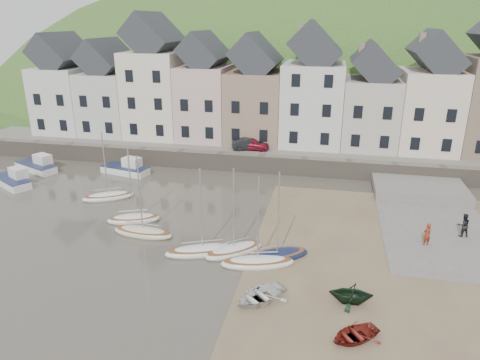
% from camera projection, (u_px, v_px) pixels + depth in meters
% --- Properties ---
extents(ground, '(160.00, 160.00, 0.00)m').
position_uv_depth(ground, '(222.00, 250.00, 30.20)').
color(ground, '#433E35').
rests_on(ground, ground).
extents(quay_land, '(90.00, 30.00, 1.50)m').
position_uv_depth(quay_land, '(280.00, 131.00, 59.36)').
color(quay_land, '#385D25').
rests_on(quay_land, ground).
extents(quay_street, '(70.00, 7.00, 0.10)m').
position_uv_depth(quay_street, '(267.00, 148.00, 48.51)').
color(quay_street, slate).
rests_on(quay_street, quay_land).
extents(seawall, '(70.00, 1.20, 1.80)m').
position_uv_depth(seawall, '(262.00, 163.00, 45.52)').
color(seawall, slate).
rests_on(seawall, ground).
extents(beach, '(18.00, 26.00, 0.06)m').
position_uv_depth(beach, '(389.00, 267.00, 28.06)').
color(beach, brown).
rests_on(beach, ground).
extents(slipway, '(8.00, 18.00, 0.12)m').
position_uv_depth(slipway, '(431.00, 220.00, 34.62)').
color(slipway, slate).
rests_on(slipway, ground).
extents(hillside, '(134.40, 84.00, 84.00)m').
position_uv_depth(hillside, '(270.00, 186.00, 92.49)').
color(hillside, '#385D25').
rests_on(hillside, ground).
extents(townhouse_terrace, '(61.05, 8.00, 13.93)m').
position_uv_depth(townhouse_terrace, '(288.00, 92.00, 49.41)').
color(townhouse_terrace, silver).
rests_on(townhouse_terrace, quay_land).
extents(sailboat_0, '(4.62, 3.53, 6.32)m').
position_uv_depth(sailboat_0, '(108.00, 196.00, 38.75)').
color(sailboat_0, white).
rests_on(sailboat_0, ground).
extents(sailboat_1, '(4.36, 2.87, 6.32)m').
position_uv_depth(sailboat_1, '(134.00, 219.00, 34.37)').
color(sailboat_1, white).
rests_on(sailboat_1, ground).
extents(sailboat_2, '(4.73, 1.79, 6.32)m').
position_uv_depth(sailboat_2, '(143.00, 232.00, 32.20)').
color(sailboat_2, beige).
rests_on(sailboat_2, ground).
extents(sailboat_3, '(4.24, 3.90, 6.32)m').
position_uv_depth(sailboat_3, '(234.00, 250.00, 29.68)').
color(sailboat_3, white).
rests_on(sailboat_3, ground).
extents(sailboat_4, '(5.27, 3.37, 6.32)m').
position_uv_depth(sailboat_4, '(203.00, 250.00, 29.64)').
color(sailboat_4, white).
rests_on(sailboat_4, ground).
extents(sailboat_5, '(4.60, 3.56, 6.32)m').
position_uv_depth(sailboat_5, '(277.00, 255.00, 29.00)').
color(sailboat_5, '#161F45').
rests_on(sailboat_5, ground).
extents(sailboat_6, '(5.02, 2.77, 6.32)m').
position_uv_depth(sailboat_6, '(258.00, 262.00, 28.21)').
color(sailboat_6, white).
rests_on(sailboat_6, ground).
extents(motorboat_0, '(5.50, 3.69, 1.70)m').
position_uv_depth(motorboat_0, '(37.00, 165.00, 46.00)').
color(motorboat_0, white).
rests_on(motorboat_0, ground).
extents(motorboat_1, '(5.25, 3.97, 1.70)m').
position_uv_depth(motorboat_1, '(13.00, 179.00, 41.88)').
color(motorboat_1, white).
rests_on(motorboat_1, ground).
extents(motorboat_2, '(5.29, 2.77, 1.70)m').
position_uv_depth(motorboat_2, '(127.00, 168.00, 45.09)').
color(motorboat_2, white).
rests_on(motorboat_2, ground).
extents(rowboat_white, '(3.86, 3.93, 0.67)m').
position_uv_depth(rowboat_white, '(260.00, 296.00, 24.54)').
color(rowboat_white, silver).
rests_on(rowboat_white, beach).
extents(rowboat_green, '(2.48, 2.17, 1.26)m').
position_uv_depth(rowboat_green, '(351.00, 293.00, 24.26)').
color(rowboat_green, black).
rests_on(rowboat_green, beach).
extents(rowboat_red, '(3.24, 3.09, 0.55)m').
position_uv_depth(rowboat_red, '(354.00, 334.00, 21.59)').
color(rowboat_red, maroon).
rests_on(rowboat_red, beach).
extents(person_red, '(0.72, 0.64, 1.65)m').
position_uv_depth(person_red, '(427.00, 234.00, 30.38)').
color(person_red, maroon).
rests_on(person_red, slipway).
extents(person_dark, '(0.99, 0.85, 1.77)m').
position_uv_depth(person_dark, '(464.00, 225.00, 31.59)').
color(person_dark, black).
rests_on(person_dark, slipway).
extents(car_left, '(3.88, 1.58, 1.32)m').
position_uv_depth(car_left, '(251.00, 144.00, 47.66)').
color(car_left, maroon).
rests_on(car_left, quay_street).
extents(car_right, '(4.01, 2.44, 1.25)m').
position_uv_depth(car_right, '(249.00, 144.00, 47.72)').
color(car_right, black).
rests_on(car_right, quay_street).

